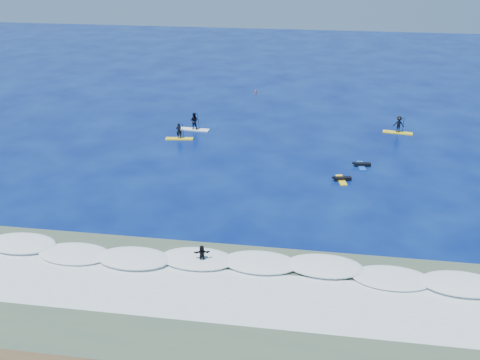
# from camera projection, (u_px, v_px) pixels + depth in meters

# --- Properties ---
(ground) EXTENTS (160.00, 160.00, 0.00)m
(ground) POSITION_uv_depth(u_px,v_px,m) (261.00, 196.00, 42.37)
(ground) COLOR #040D4D
(ground) RESTS_ON ground
(shallow_water) EXTENTS (90.00, 13.00, 0.01)m
(shallow_water) POSITION_uv_depth(u_px,v_px,m) (233.00, 307.00, 29.81)
(shallow_water) COLOR #3E5542
(shallow_water) RESTS_ON ground
(breaking_wave) EXTENTS (40.00, 6.00, 0.30)m
(breaking_wave) POSITION_uv_depth(u_px,v_px,m) (244.00, 267.00, 33.40)
(breaking_wave) COLOR white
(breaking_wave) RESTS_ON ground
(whitewater) EXTENTS (34.00, 5.00, 0.02)m
(whitewater) POSITION_uv_depth(u_px,v_px,m) (236.00, 296.00, 30.71)
(whitewater) COLOR silver
(whitewater) RESTS_ON ground
(sup_paddler_left) EXTENTS (2.84, 1.05, 1.95)m
(sup_paddler_left) POSITION_uv_depth(u_px,v_px,m) (179.00, 133.00, 53.67)
(sup_paddler_left) COLOR yellow
(sup_paddler_left) RESTS_ON ground
(sup_paddler_center) EXTENTS (3.19, 1.03, 2.20)m
(sup_paddler_center) POSITION_uv_depth(u_px,v_px,m) (194.00, 122.00, 56.10)
(sup_paddler_center) COLOR white
(sup_paddler_center) RESTS_ON ground
(sup_paddler_right) EXTENTS (3.07, 1.16, 2.10)m
(sup_paddler_right) POSITION_uv_depth(u_px,v_px,m) (399.00, 126.00, 55.22)
(sup_paddler_right) COLOR yellow
(sup_paddler_right) RESTS_ON ground
(prone_paddler_near) EXTENTS (1.66, 2.15, 0.44)m
(prone_paddler_near) POSITION_uv_depth(u_px,v_px,m) (342.00, 179.00, 44.90)
(prone_paddler_near) COLOR yellow
(prone_paddler_near) RESTS_ON ground
(prone_paddler_far) EXTENTS (1.68, 2.15, 0.44)m
(prone_paddler_far) POSITION_uv_depth(u_px,v_px,m) (361.00, 165.00, 47.63)
(prone_paddler_far) COLOR #1749AF
(prone_paddler_far) RESTS_ON ground
(wave_surfer) EXTENTS (1.74, 0.85, 1.22)m
(wave_surfer) POSITION_uv_depth(u_px,v_px,m) (202.00, 255.00, 33.34)
(wave_surfer) COLOR white
(wave_surfer) RESTS_ON breaking_wave
(marker_buoy) EXTENTS (0.24, 0.24, 0.58)m
(marker_buoy) POSITION_uv_depth(u_px,v_px,m) (256.00, 92.00, 68.93)
(marker_buoy) COLOR #FA4816
(marker_buoy) RESTS_ON ground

